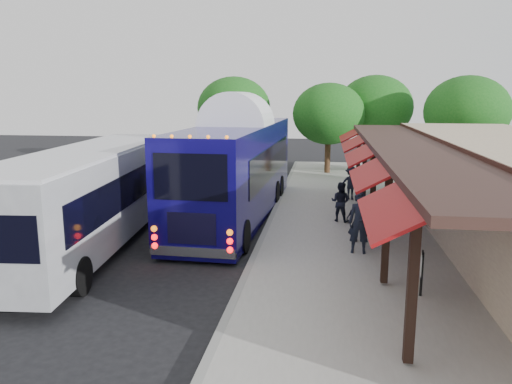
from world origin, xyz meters
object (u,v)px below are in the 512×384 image
at_px(city_bus, 93,193).
at_px(sign_board, 422,267).
at_px(ped_b, 340,202).
at_px(ped_d, 351,183).
at_px(ped_a, 360,223).
at_px(coach_bus, 237,164).
at_px(ped_c, 360,219).

bearing_deg(city_bus, sign_board, -23.06).
height_order(ped_b, ped_d, ped_d).
xyz_separation_m(ped_a, sign_board, (1.31, -3.27, -0.23)).
height_order(ped_a, sign_board, ped_a).
distance_m(coach_bus, sign_board, 10.19).
relative_size(city_bus, ped_b, 7.97).
bearing_deg(sign_board, ped_c, 113.62).
xyz_separation_m(coach_bus, sign_board, (6.06, -8.09, -1.30)).
xyz_separation_m(ped_d, sign_board, (1.21, -11.50, -0.03)).
height_order(coach_bus, sign_board, coach_bus).
height_order(city_bus, ped_a, city_bus).
bearing_deg(city_bus, ped_a, -5.33).
xyz_separation_m(ped_a, ped_b, (-0.50, 3.95, -0.20)).
relative_size(coach_bus, ped_d, 8.21).
distance_m(ped_b, ped_d, 4.32).
distance_m(coach_bus, ped_b, 4.52).
height_order(ped_c, sign_board, ped_c).
relative_size(city_bus, ped_c, 7.79).
height_order(ped_c, ped_d, ped_c).
bearing_deg(coach_bus, ped_a, -43.22).
xyz_separation_m(coach_bus, city_bus, (-4.10, -4.72, -0.38)).
height_order(ped_a, ped_b, ped_a).
distance_m(ped_a, sign_board, 3.53).
distance_m(ped_c, ped_d, 6.96).
bearing_deg(ped_a, city_bus, -176.56).
bearing_deg(city_bus, ped_c, 2.74).
bearing_deg(ped_c, coach_bus, -44.76).
xyz_separation_m(city_bus, ped_a, (8.84, -0.10, -0.69)).
height_order(coach_bus, ped_d, coach_bus).
xyz_separation_m(ped_a, ped_c, (0.11, 1.27, -0.18)).
distance_m(ped_b, sign_board, 7.45).
distance_m(city_bus, ped_c, 9.07).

